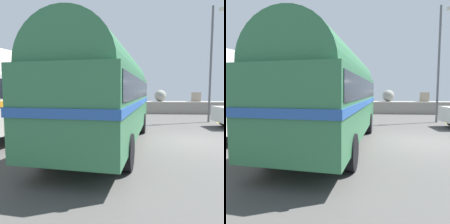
{
  "view_description": "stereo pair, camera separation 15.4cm",
  "coord_description": "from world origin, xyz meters",
  "views": [
    {
      "loc": [
        -2.9,
        -8.89,
        2.05
      ],
      "look_at": [
        -3.52,
        0.67,
        1.15
      ],
      "focal_mm": 35.19,
      "sensor_mm": 36.0,
      "label": 1
    },
    {
      "loc": [
        -2.75,
        -8.88,
        2.05
      ],
      "look_at": [
        -3.52,
        0.67,
        1.15
      ],
      "focal_mm": 35.19,
      "sensor_mm": 36.0,
      "label": 2
    }
  ],
  "objects": [
    {
      "name": "lamp_post",
      "position": [
        2.65,
        5.93,
        4.13
      ],
      "size": [
        1.03,
        0.52,
        7.43
      ],
      "color": "#5B5B60",
      "rests_on": "ground"
    },
    {
      "name": "breakwater",
      "position": [
        -0.19,
        11.8,
        0.71
      ],
      "size": [
        31.36,
        2.28,
        2.5
      ],
      "color": "gray",
      "rests_on": "ground"
    },
    {
      "name": "second_coach",
      "position": [
        -7.92,
        -0.48,
        2.05
      ],
      "size": [
        4.57,
        8.91,
        3.7
      ],
      "rotation": [
        0.0,
        0.0,
        -0.26
      ],
      "color": "black",
      "rests_on": "ground"
    },
    {
      "name": "ground",
      "position": [
        0.0,
        0.0,
        0.01
      ],
      "size": [
        32.0,
        26.0,
        0.02
      ],
      "color": "#494845"
    },
    {
      "name": "vintage_coach",
      "position": [
        -3.57,
        -0.65,
        2.05
      ],
      "size": [
        3.66,
        8.85,
        3.7
      ],
      "rotation": [
        0.0,
        0.0,
        -0.15
      ],
      "color": "black",
      "rests_on": "ground"
    }
  ]
}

